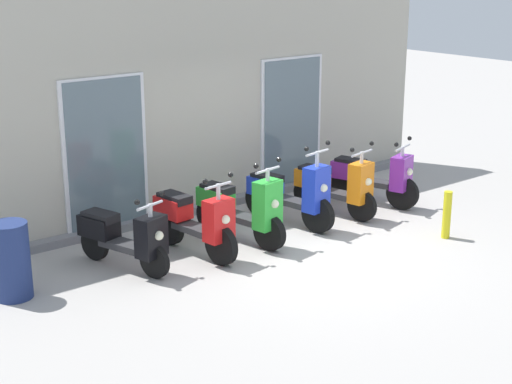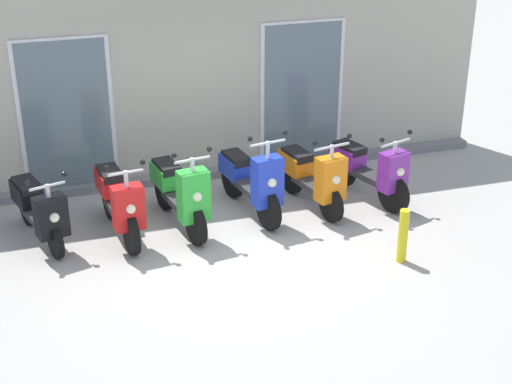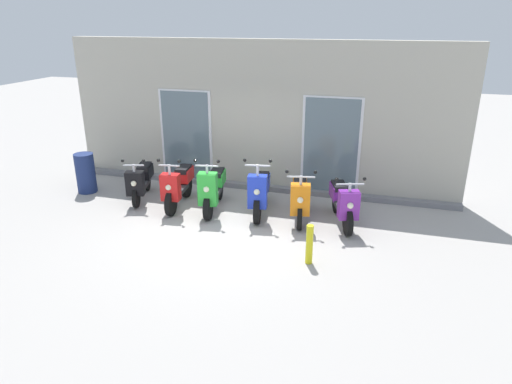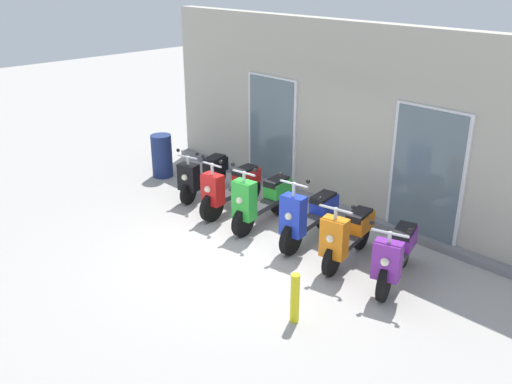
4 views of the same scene
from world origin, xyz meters
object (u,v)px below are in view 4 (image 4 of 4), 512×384
Objects in this scene: scooter_blue at (309,216)px; scooter_orange at (347,234)px; scooter_red at (231,188)px; scooter_black at (203,174)px; trash_bin at (162,156)px; scooter_purple at (396,254)px; curb_bollard at (295,298)px; scooter_green at (261,200)px.

scooter_orange is at bearing -5.68° from scooter_blue.
scooter_red is 2.68m from scooter_orange.
scooter_black is 1.48m from trash_bin.
scooter_orange is 5.17m from trash_bin.
scooter_red reaches higher than scooter_purple.
scooter_blue is 0.87m from scooter_orange.
scooter_orange reaches higher than trash_bin.
scooter_black is 2.11× the size of curb_bollard.
scooter_blue is 4.30m from trash_bin.
trash_bin is (-5.16, 0.16, -0.01)m from scooter_orange.
scooter_orange is (0.86, -0.09, -0.00)m from scooter_blue.
scooter_orange reaches higher than scooter_purple.
scooter_black is at bearing 178.72° from scooter_purple.
scooter_blue reaches higher than trash_bin.
scooter_purple reaches higher than curb_bollard.
scooter_green is at bearing -179.02° from scooter_purple.
scooter_purple is 1.81m from curb_bollard.
scooter_blue reaches higher than scooter_purple.
scooter_black is 2.82m from scooter_blue.
scooter_black is 0.90× the size of scooter_green.
scooter_blue is (2.82, -0.04, 0.03)m from scooter_black.
scooter_green is at bearing -173.73° from scooter_blue.
scooter_orange is (3.69, -0.12, 0.02)m from scooter_black.
scooter_purple is 1.67× the size of trash_bin.
scooter_purple is (2.75, 0.05, -0.03)m from scooter_green.
scooter_green is (0.80, 0.01, 0.01)m from scooter_red.
scooter_blue is at bearing -0.74° from scooter_black.
scooter_purple is at bearing -1.28° from trash_bin.
curb_bollard is at bearing -35.88° from scooter_green.
trash_bin is at bearing 179.06° from scooter_blue.
scooter_black is 1.81m from scooter_green.
trash_bin is at bearing 176.83° from scooter_green.
scooter_green is at bearing 0.55° from scooter_red.
scooter_red is 0.97× the size of scooter_blue.
scooter_red is 2.49m from trash_bin.
scooter_orange is 0.97× the size of scooter_purple.
scooter_red is at bearing -179.45° from scooter_green.
scooter_orange reaches higher than curb_bollard.
curb_bollard is (1.37, -1.84, -0.14)m from scooter_blue.
scooter_purple reaches higher than scooter_black.
scooter_black is 0.98× the size of scooter_orange.
scooter_purple is (0.86, 0.02, -0.01)m from scooter_orange.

